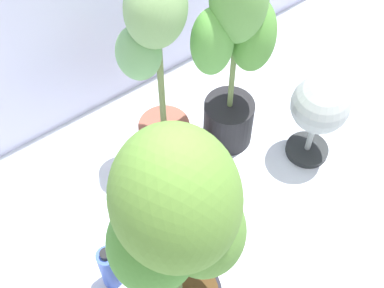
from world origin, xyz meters
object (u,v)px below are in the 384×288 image
Objects in this scene: potted_plant_front_left at (177,235)px; nutrient_bottle at (110,268)px; floor_fan at (319,108)px; potted_plant_back_center at (156,65)px; potted_plant_back_right at (235,50)px.

nutrient_bottle is at bearing 118.45° from potted_plant_front_left.
potted_plant_front_left reaches higher than nutrient_bottle.
nutrient_bottle is (-0.96, -0.01, -0.18)m from floor_fan.
floor_fan is at bearing 0.43° from nutrient_bottle.
potted_plant_back_center is at bearing 61.24° from potted_plant_front_left.
nutrient_bottle is (-0.13, 0.24, -0.49)m from potted_plant_front_left.
potted_plant_back_right is at bearing -21.81° from potted_plant_back_center.
nutrient_bottle is (-0.47, -0.37, -0.40)m from potted_plant_back_center.
nutrient_bottle is at bearing 8.56° from floor_fan.
potted_plant_back_right is 1.02× the size of potted_plant_back_center.
potted_plant_back_right is 0.41m from floor_fan.
potted_plant_back_center is 0.66m from floor_fan.
potted_plant_back_center is (-0.27, 0.11, -0.01)m from potted_plant_back_right.
potted_plant_front_left is 0.92m from floor_fan.
potted_plant_back_right is 4.01× the size of nutrient_bottle.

